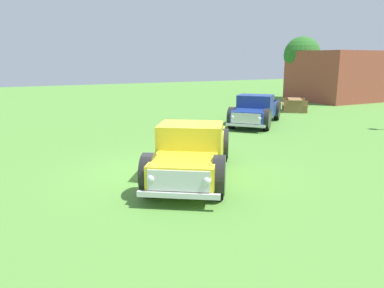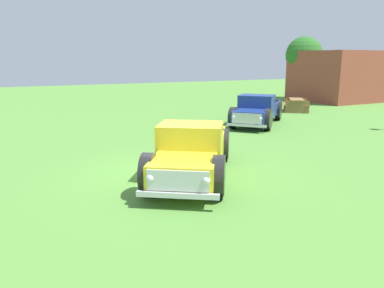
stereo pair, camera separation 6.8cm
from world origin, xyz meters
TOP-DOWN VIEW (x-y plane):
  - ground_plane at (0.00, 0.00)m, footprint 80.00×80.00m
  - pickup_truck_foreground at (0.77, 0.21)m, footprint 5.06×4.20m
  - pickup_truck_behind_left at (-5.36, 6.90)m, footprint 4.51×4.74m
  - picnic_table at (-8.32, 12.18)m, footprint 2.33×2.27m
  - oak_tree_west at (-13.95, 17.87)m, footprint 2.90×2.90m
  - brick_pavilion at (-11.77, 19.27)m, footprint 5.52×5.34m

SIDE VIEW (x-z plane):
  - ground_plane at x=0.00m, z-range 0.00..0.00m
  - picnic_table at x=-8.32m, z-range 0.10..0.88m
  - pickup_truck_behind_left at x=-5.36m, z-range -0.03..1.45m
  - pickup_truck_foreground at x=0.77m, z-range -0.03..1.48m
  - brick_pavilion at x=-11.77m, z-range 0.00..3.81m
  - oak_tree_west at x=-13.95m, z-range 1.02..6.01m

